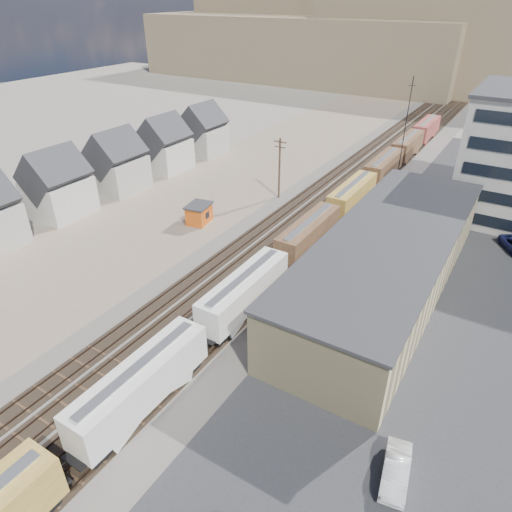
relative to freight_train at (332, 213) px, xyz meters
The scene contains 13 objects.
ground 35.69m from the freight_train, 96.13° to the right, with size 300.00×300.00×0.00m, color #6B6356.
ballast_bed 15.36m from the freight_train, 104.56° to the left, with size 18.00×200.00×0.06m, color #4C4742.
dirt_yard 24.40m from the freight_train, 169.00° to the left, with size 24.00×180.00×0.03m, color #756050.
asphalt_lot 18.41m from the freight_train, ahead, with size 26.00×120.00×0.04m, color #232326.
rail_tracks 15.49m from the freight_train, 106.56° to the left, with size 11.40×200.00×0.24m.
freight_train is the anchor object (origin of this frame).
warehouse 15.28m from the freight_train, 42.85° to the right, with size 12.40×40.40×7.25m.
utility_pole_north 14.19m from the freight_train, 151.69° to the left, with size 2.20×0.32×10.00m.
radio_mast 25.52m from the freight_train, 84.89° to the left, with size 1.20×0.16×18.00m.
townhouse_row 39.23m from the freight_train, 164.65° to the right, with size 8.15×68.16×10.47m.
hills_north 133.08m from the freight_train, 91.57° to the left, with size 265.00×80.00×32.00m.
maintenance_shed 19.43m from the freight_train, 156.17° to the right, with size 3.70×4.43×2.91m.
parked_car_white 38.68m from the freight_train, 59.74° to the right, with size 1.74×5.00×1.65m, color silver.
Camera 1 is at (25.42, -20.20, 29.97)m, focal length 32.00 mm.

